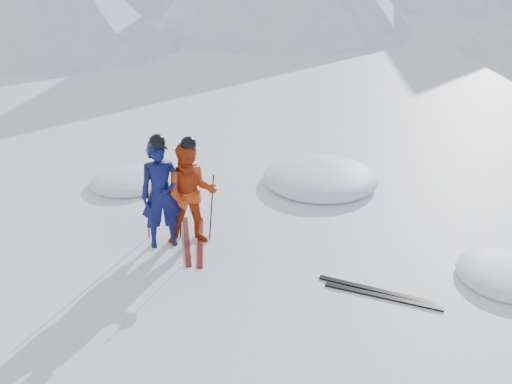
# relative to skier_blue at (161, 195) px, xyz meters

# --- Properties ---
(ground) EXTENTS (160.00, 160.00, 0.00)m
(ground) POSITION_rel_skier_blue_xyz_m (3.15, -0.55, -0.92)
(ground) COLOR white
(ground) RESTS_ON ground
(skier_blue) EXTENTS (0.80, 0.69, 1.85)m
(skier_blue) POSITION_rel_skier_blue_xyz_m (0.00, 0.00, 0.00)
(skier_blue) COLOR #0B1146
(skier_blue) RESTS_ON ground
(skier_red) EXTENTS (1.02, 0.88, 1.78)m
(skier_red) POSITION_rel_skier_blue_xyz_m (0.46, 0.15, -0.03)
(skier_red) COLOR #B1350E
(skier_red) RESTS_ON ground
(pole_blue_left) EXTENTS (0.12, 0.09, 1.23)m
(pole_blue_left) POSITION_rel_skier_blue_xyz_m (-0.30, 0.15, -0.31)
(pole_blue_left) COLOR black
(pole_blue_left) RESTS_ON ground
(pole_blue_right) EXTENTS (0.12, 0.07, 1.23)m
(pole_blue_right) POSITION_rel_skier_blue_xyz_m (0.25, 0.25, -0.31)
(pole_blue_right) COLOR black
(pole_blue_right) RESTS_ON ground
(pole_red_left) EXTENTS (0.12, 0.09, 1.19)m
(pole_red_left) POSITION_rel_skier_blue_xyz_m (0.16, 0.40, -0.33)
(pole_red_left) COLOR black
(pole_red_left) RESTS_ON ground
(pole_red_right) EXTENTS (0.12, 0.08, 1.19)m
(pole_red_right) POSITION_rel_skier_blue_xyz_m (0.76, 0.30, -0.33)
(pole_red_right) COLOR black
(pole_red_right) RESTS_ON ground
(ski_worn_left) EXTENTS (0.60, 1.65, 0.03)m
(ski_worn_left) POSITION_rel_skier_blue_xyz_m (0.34, 0.15, -0.91)
(ski_worn_left) COLOR black
(ski_worn_left) RESTS_ON ground
(ski_worn_right) EXTENTS (0.48, 1.67, 0.03)m
(ski_worn_right) POSITION_rel_skier_blue_xyz_m (0.58, 0.15, -0.91)
(ski_worn_right) COLOR black
(ski_worn_right) RESTS_ON ground
(ski_loose_a) EXTENTS (1.66, 0.53, 0.03)m
(ski_loose_a) POSITION_rel_skier_blue_xyz_m (3.47, -0.88, -0.91)
(ski_loose_a) COLOR black
(ski_loose_a) RESTS_ON ground
(ski_loose_b) EXTENTS (1.68, 0.47, 0.03)m
(ski_loose_b) POSITION_rel_skier_blue_xyz_m (3.57, -1.03, -0.91)
(ski_loose_b) COLOR black
(ski_loose_b) RESTS_ON ground
(snow_lumps) EXTENTS (9.04, 5.94, 0.54)m
(snow_lumps) POSITION_rel_skier_blue_xyz_m (2.48, 2.17, -0.92)
(snow_lumps) COLOR white
(snow_lumps) RESTS_ON ground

